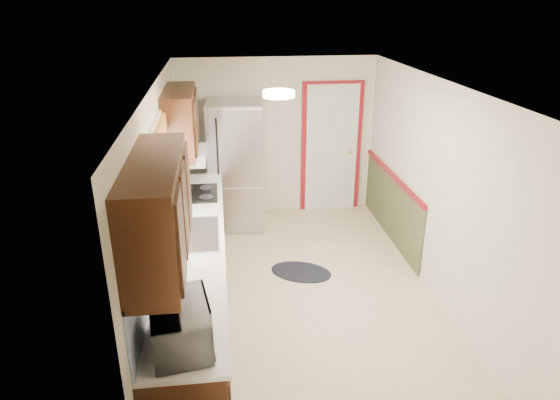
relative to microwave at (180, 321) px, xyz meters
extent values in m
cube|color=beige|center=(1.20, 1.95, -1.14)|extent=(3.20, 5.20, 0.12)
cube|color=white|center=(1.20, 1.95, 1.26)|extent=(3.20, 5.20, 0.12)
cube|color=white|center=(1.20, 4.45, 0.06)|extent=(3.20, 0.10, 2.40)
cube|color=white|center=(1.20, -0.55, 0.06)|extent=(3.20, 0.10, 2.40)
cube|color=white|center=(-0.30, 1.95, 0.06)|extent=(0.10, 5.20, 2.40)
cube|color=white|center=(2.70, 1.95, 0.06)|extent=(0.10, 5.20, 2.40)
cube|color=#32180B|center=(0.00, 1.65, -0.69)|extent=(0.60, 4.00, 0.90)
cube|color=white|center=(0.01, 1.65, -0.22)|extent=(0.63, 4.00, 0.04)
cube|color=#5D91E3|center=(-0.29, 1.65, 0.07)|extent=(0.02, 4.00, 0.55)
cube|color=#32180B|center=(-0.12, 0.35, 0.68)|extent=(0.35, 1.40, 0.75)
cube|color=#32180B|center=(-0.12, 3.05, 0.68)|extent=(0.35, 1.20, 0.75)
cube|color=white|center=(-0.29, 1.75, 0.48)|extent=(0.02, 1.00, 0.90)
cube|color=#D05127|center=(-0.24, 1.75, 0.83)|extent=(0.05, 1.12, 0.24)
cube|color=#B7B7BC|center=(0.01, 1.75, -0.20)|extent=(0.52, 0.82, 0.02)
cube|color=white|center=(-0.07, 3.10, 0.23)|extent=(0.45, 0.60, 0.15)
cube|color=maroon|center=(2.05, 4.42, -0.14)|extent=(0.94, 0.05, 2.08)
cube|color=white|center=(2.05, 4.39, -0.14)|extent=(0.80, 0.04, 2.00)
cube|color=#454D2B|center=(2.69, 3.30, -0.69)|extent=(0.02, 2.30, 0.90)
cube|color=maroon|center=(2.67, 3.30, -0.22)|extent=(0.04, 2.30, 0.06)
cylinder|color=#FFD88C|center=(0.90, 1.75, 1.22)|extent=(0.30, 0.30, 0.06)
imported|color=white|center=(0.00, 0.00, 0.00)|extent=(0.42, 0.64, 0.40)
cube|color=#B7B7BC|center=(0.55, 4.00, -0.21)|extent=(0.82, 0.77, 1.86)
cylinder|color=black|center=(0.29, 3.60, -0.30)|extent=(0.02, 0.02, 1.30)
ellipsoid|color=black|center=(1.26, 2.44, -1.13)|extent=(0.91, 0.77, 0.01)
cube|color=black|center=(0.01, 2.89, -0.19)|extent=(0.52, 0.63, 0.02)
camera|label=1|loc=(0.32, -2.91, 2.08)|focal=32.00mm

